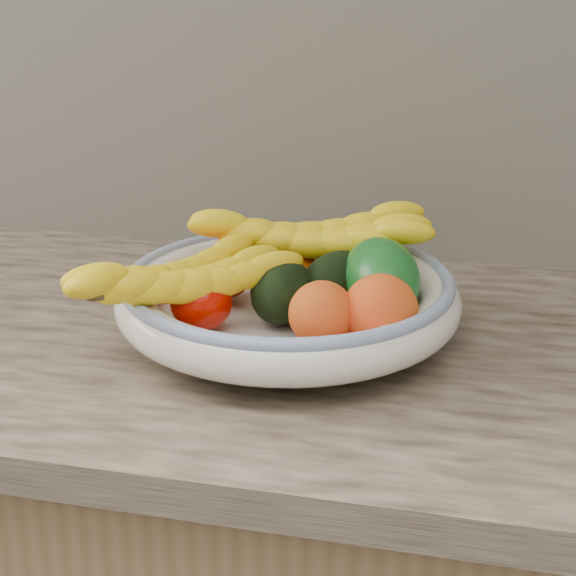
# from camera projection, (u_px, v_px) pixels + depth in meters

# --- Properties ---
(fruit_bowl) EXTENTS (0.39, 0.39, 0.08)m
(fruit_bowl) POSITION_uv_depth(u_px,v_px,m) (288.00, 297.00, 1.00)
(fruit_bowl) COLOR white
(fruit_bowl) RESTS_ON kitchen_counter
(clementine_back_left) EXTENTS (0.05, 0.05, 0.04)m
(clementine_back_left) POSITION_uv_depth(u_px,v_px,m) (285.00, 264.00, 1.09)
(clementine_back_left) COLOR #F05805
(clementine_back_left) RESTS_ON fruit_bowl
(clementine_back_right) EXTENTS (0.07, 0.07, 0.05)m
(clementine_back_right) POSITION_uv_depth(u_px,v_px,m) (333.00, 267.00, 1.08)
(clementine_back_right) COLOR #FC6605
(clementine_back_right) RESTS_ON fruit_bowl
(clementine_back_mid) EXTENTS (0.06, 0.06, 0.04)m
(clementine_back_mid) POSITION_uv_depth(u_px,v_px,m) (300.00, 272.00, 1.06)
(clementine_back_mid) COLOR #F05705
(clementine_back_mid) RESTS_ON fruit_bowl
(tomato_left) EXTENTS (0.09, 0.09, 0.06)m
(tomato_left) POSITION_uv_depth(u_px,v_px,m) (223.00, 272.00, 1.04)
(tomato_left) COLOR #B9150A
(tomato_left) RESTS_ON fruit_bowl
(tomato_near_left) EXTENTS (0.09, 0.09, 0.06)m
(tomato_near_left) POSITION_uv_depth(u_px,v_px,m) (201.00, 302.00, 0.95)
(tomato_near_left) COLOR #B50B00
(tomato_near_left) RESTS_ON fruit_bowl
(avocado_center) EXTENTS (0.07, 0.10, 0.07)m
(avocado_center) POSITION_uv_depth(u_px,v_px,m) (283.00, 291.00, 0.98)
(avocado_center) COLOR black
(avocado_center) RESTS_ON fruit_bowl
(avocado_right) EXTENTS (0.11, 0.12, 0.07)m
(avocado_right) POSITION_uv_depth(u_px,v_px,m) (338.00, 282.00, 1.00)
(avocado_right) COLOR black
(avocado_right) RESTS_ON fruit_bowl
(green_mango) EXTENTS (0.15, 0.16, 0.11)m
(green_mango) POSITION_uv_depth(u_px,v_px,m) (380.00, 279.00, 0.98)
(green_mango) COLOR #0F5419
(green_mango) RESTS_ON fruit_bowl
(peach_front) EXTENTS (0.09, 0.09, 0.07)m
(peach_front) POSITION_uv_depth(u_px,v_px,m) (322.00, 314.00, 0.91)
(peach_front) COLOR orange
(peach_front) RESTS_ON fruit_bowl
(peach_right) EXTENTS (0.10, 0.10, 0.08)m
(peach_right) POSITION_uv_depth(u_px,v_px,m) (380.00, 312.00, 0.91)
(peach_right) COLOR orange
(peach_right) RESTS_ON fruit_bowl
(banana_bunch_back) EXTENTS (0.32, 0.18, 0.09)m
(banana_bunch_back) POSITION_uv_depth(u_px,v_px,m) (309.00, 243.00, 1.06)
(banana_bunch_back) COLOR yellow
(banana_bunch_back) RESTS_ON fruit_bowl
(banana_bunch_front) EXTENTS (0.26, 0.30, 0.08)m
(banana_bunch_front) POSITION_uv_depth(u_px,v_px,m) (181.00, 286.00, 0.94)
(banana_bunch_front) COLOR yellow
(banana_bunch_front) RESTS_ON fruit_bowl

